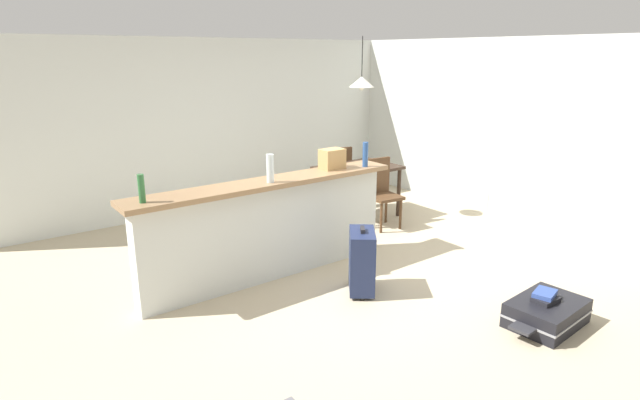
# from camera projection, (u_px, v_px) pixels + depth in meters

# --- Properties ---
(ground_plane) EXTENTS (13.00, 13.00, 0.05)m
(ground_plane) POSITION_uv_depth(u_px,v_px,m) (346.00, 270.00, 5.69)
(ground_plane) COLOR #BCAD8E
(wall_back) EXTENTS (6.60, 0.10, 2.50)m
(wall_back) POSITION_uv_depth(u_px,v_px,m) (217.00, 125.00, 7.68)
(wall_back) COLOR silver
(wall_back) RESTS_ON ground_plane
(wall_right) EXTENTS (0.10, 6.00, 2.50)m
(wall_right) POSITION_uv_depth(u_px,v_px,m) (499.00, 128.00, 7.32)
(wall_right) COLOR silver
(wall_right) RESTS_ON ground_plane
(partition_half_wall) EXTENTS (2.80, 0.20, 1.00)m
(partition_half_wall) POSITION_uv_depth(u_px,v_px,m) (270.00, 232.00, 5.32)
(partition_half_wall) COLOR silver
(partition_half_wall) RESTS_ON ground_plane
(bar_countertop) EXTENTS (2.96, 0.40, 0.05)m
(bar_countertop) POSITION_uv_depth(u_px,v_px,m) (268.00, 183.00, 5.17)
(bar_countertop) COLOR #93704C
(bar_countertop) RESTS_ON partition_half_wall
(bottle_green) EXTENTS (0.06, 0.06, 0.25)m
(bottle_green) POSITION_uv_depth(u_px,v_px,m) (141.00, 189.00, 4.37)
(bottle_green) COLOR #2D6B38
(bottle_green) RESTS_ON bar_countertop
(bottle_clear) EXTENTS (0.07, 0.07, 0.28)m
(bottle_clear) POSITION_uv_depth(u_px,v_px,m) (270.00, 168.00, 5.06)
(bottle_clear) COLOR silver
(bottle_clear) RESTS_ON bar_countertop
(bottle_blue) EXTENTS (0.06, 0.06, 0.28)m
(bottle_blue) POSITION_uv_depth(u_px,v_px,m) (365.00, 154.00, 5.76)
(bottle_blue) COLOR #284C89
(bottle_blue) RESTS_ON bar_countertop
(grocery_bag) EXTENTS (0.26, 0.18, 0.22)m
(grocery_bag) POSITION_uv_depth(u_px,v_px,m) (332.00, 159.00, 5.67)
(grocery_bag) COLOR tan
(grocery_bag) RESTS_ON bar_countertop
(dining_table) EXTENTS (1.10, 0.80, 0.74)m
(dining_table) POSITION_uv_depth(u_px,v_px,m) (358.00, 173.00, 7.29)
(dining_table) COLOR #332319
(dining_table) RESTS_ON ground_plane
(dining_chair_near_partition) EXTENTS (0.45, 0.45, 0.93)m
(dining_chair_near_partition) POSITION_uv_depth(u_px,v_px,m) (381.00, 189.00, 6.92)
(dining_chair_near_partition) COLOR #4C331E
(dining_chair_near_partition) RESTS_ON ground_plane
(dining_chair_far_side) EXTENTS (0.46, 0.46, 0.93)m
(dining_chair_far_side) POSITION_uv_depth(u_px,v_px,m) (337.00, 174.00, 7.84)
(dining_chair_far_side) COLOR #4C331E
(dining_chair_far_side) RESTS_ON ground_plane
(pendant_lamp) EXTENTS (0.34, 0.34, 0.70)m
(pendant_lamp) POSITION_uv_depth(u_px,v_px,m) (362.00, 82.00, 6.89)
(pendant_lamp) COLOR black
(suitcase_flat_black) EXTENTS (0.85, 0.54, 0.22)m
(suitcase_flat_black) POSITION_uv_depth(u_px,v_px,m) (546.00, 313.00, 4.47)
(suitcase_flat_black) COLOR black
(suitcase_flat_black) RESTS_ON ground_plane
(suitcase_upright_navy) EXTENTS (0.46, 0.49, 0.67)m
(suitcase_upright_navy) POSITION_uv_depth(u_px,v_px,m) (362.00, 261.00, 5.03)
(suitcase_upright_navy) COLOR #1E284C
(suitcase_upright_navy) RESTS_ON ground_plane
(book_stack) EXTENTS (0.26, 0.22, 0.08)m
(book_stack) POSITION_uv_depth(u_px,v_px,m) (545.00, 296.00, 4.44)
(book_stack) COLOR black
(book_stack) RESTS_ON suitcase_flat_black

